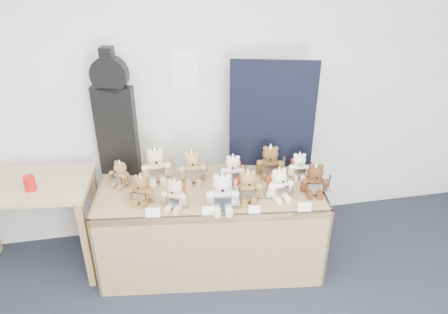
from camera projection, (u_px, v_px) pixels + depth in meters
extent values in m
plane|color=silver|center=(166.00, 85.00, 3.39)|extent=(6.00, 0.00, 6.00)
cube|color=white|center=(185.00, 71.00, 3.36)|extent=(0.21, 0.00, 0.30)
cube|color=olive|center=(210.00, 191.00, 3.29)|extent=(1.77, 0.91, 0.06)
cube|color=olive|center=(213.00, 255.00, 3.15)|extent=(1.68, 0.23, 0.71)
cube|color=olive|center=(104.00, 230.00, 3.40)|extent=(0.11, 0.70, 0.71)
cube|color=olive|center=(315.00, 221.00, 3.49)|extent=(0.11, 0.70, 0.71)
cube|color=tan|center=(23.00, 186.00, 3.17)|extent=(1.01, 0.63, 0.04)
cube|color=olive|center=(86.00, 246.00, 3.20)|extent=(0.06, 0.06, 0.76)
cube|color=olive|center=(97.00, 210.00, 3.59)|extent=(0.06, 0.06, 0.76)
cube|color=black|center=(117.00, 131.00, 3.31)|extent=(0.32, 0.17, 0.72)
cylinder|color=black|center=(109.00, 74.00, 3.09)|extent=(0.28, 0.16, 0.27)
cube|color=black|center=(107.00, 60.00, 3.04)|extent=(0.11, 0.10, 0.18)
cube|color=black|center=(272.00, 116.00, 3.37)|extent=(0.64, 0.19, 0.88)
cylinder|color=red|center=(30.00, 183.00, 3.07)|extent=(0.08, 0.08, 0.11)
ellipsoid|color=brown|center=(142.00, 194.00, 3.10)|extent=(0.18, 0.17, 0.14)
sphere|color=brown|center=(141.00, 182.00, 3.05)|extent=(0.10, 0.10, 0.10)
cylinder|color=brown|center=(139.00, 187.00, 3.02)|extent=(0.05, 0.04, 0.04)
sphere|color=black|center=(138.00, 188.00, 3.00)|extent=(0.02, 0.02, 0.02)
sphere|color=brown|center=(136.00, 177.00, 3.04)|extent=(0.03, 0.03, 0.03)
sphere|color=brown|center=(145.00, 178.00, 3.03)|extent=(0.03, 0.03, 0.03)
cylinder|color=brown|center=(132.00, 193.00, 3.09)|extent=(0.07, 0.09, 0.11)
cylinder|color=brown|center=(150.00, 195.00, 3.07)|extent=(0.07, 0.09, 0.11)
cylinder|color=brown|center=(136.00, 202.00, 3.08)|extent=(0.07, 0.10, 0.04)
cylinder|color=brown|center=(145.00, 203.00, 3.07)|extent=(0.07, 0.10, 0.04)
cube|color=silver|center=(139.00, 198.00, 3.05)|extent=(0.09, 0.05, 0.08)
cone|color=silver|center=(140.00, 177.00, 3.03)|extent=(0.09, 0.09, 0.07)
cube|color=silver|center=(152.00, 194.00, 3.05)|extent=(0.02, 0.04, 0.15)
cube|color=silver|center=(153.00, 201.00, 3.07)|extent=(0.04, 0.02, 0.01)
ellipsoid|color=beige|center=(176.00, 199.00, 3.04)|extent=(0.18, 0.17, 0.15)
sphere|color=beige|center=(175.00, 187.00, 3.00)|extent=(0.11, 0.11, 0.11)
cylinder|color=beige|center=(173.00, 191.00, 2.96)|extent=(0.05, 0.04, 0.04)
sphere|color=black|center=(172.00, 193.00, 2.95)|extent=(0.02, 0.02, 0.02)
sphere|color=beige|center=(170.00, 181.00, 2.99)|extent=(0.03, 0.03, 0.03)
sphere|color=beige|center=(179.00, 182.00, 2.97)|extent=(0.03, 0.03, 0.03)
cylinder|color=beige|center=(165.00, 198.00, 3.04)|extent=(0.07, 0.09, 0.11)
cylinder|color=beige|center=(184.00, 201.00, 3.01)|extent=(0.07, 0.09, 0.11)
cylinder|color=beige|center=(169.00, 207.00, 3.03)|extent=(0.08, 0.10, 0.04)
cylinder|color=beige|center=(178.00, 208.00, 3.01)|extent=(0.08, 0.10, 0.04)
cube|color=silver|center=(173.00, 203.00, 2.99)|extent=(0.09, 0.06, 0.08)
cone|color=silver|center=(175.00, 181.00, 2.98)|extent=(0.09, 0.09, 0.07)
cube|color=silver|center=(186.00, 199.00, 2.99)|extent=(0.03, 0.04, 0.15)
cube|color=silver|center=(187.00, 206.00, 3.01)|extent=(0.04, 0.02, 0.01)
cube|color=#B72B14|center=(178.00, 193.00, 3.09)|extent=(0.12, 0.07, 0.13)
ellipsoid|color=silver|center=(222.00, 198.00, 3.02)|extent=(0.20, 0.18, 0.18)
sphere|color=silver|center=(222.00, 183.00, 2.96)|extent=(0.13, 0.13, 0.13)
cylinder|color=silver|center=(223.00, 189.00, 2.92)|extent=(0.06, 0.04, 0.06)
sphere|color=black|center=(223.00, 191.00, 2.90)|extent=(0.02, 0.02, 0.02)
sphere|color=silver|center=(216.00, 177.00, 2.94)|extent=(0.04, 0.04, 0.04)
sphere|color=silver|center=(229.00, 176.00, 2.94)|extent=(0.04, 0.04, 0.04)
cylinder|color=silver|center=(210.00, 199.00, 2.99)|extent=(0.06, 0.11, 0.14)
cylinder|color=silver|center=(235.00, 198.00, 3.00)|extent=(0.06, 0.11, 0.14)
cylinder|color=silver|center=(217.00, 210.00, 2.99)|extent=(0.07, 0.13, 0.05)
cylinder|color=silver|center=(229.00, 209.00, 2.99)|extent=(0.07, 0.13, 0.05)
cube|color=silver|center=(223.00, 203.00, 2.96)|extent=(0.12, 0.04, 0.10)
cone|color=silver|center=(222.00, 176.00, 2.94)|extent=(0.11, 0.11, 0.09)
cube|color=silver|center=(239.00, 196.00, 2.98)|extent=(0.02, 0.05, 0.19)
cube|color=silver|center=(239.00, 205.00, 3.01)|extent=(0.06, 0.01, 0.01)
ellipsoid|color=olive|center=(247.00, 191.00, 3.12)|extent=(0.17, 0.14, 0.16)
sphere|color=olive|center=(248.00, 179.00, 3.06)|extent=(0.12, 0.12, 0.12)
cylinder|color=olive|center=(249.00, 183.00, 3.03)|extent=(0.05, 0.03, 0.05)
sphere|color=black|center=(250.00, 185.00, 3.01)|extent=(0.02, 0.02, 0.02)
sphere|color=olive|center=(243.00, 174.00, 3.04)|extent=(0.04, 0.04, 0.04)
sphere|color=olive|center=(253.00, 173.00, 3.05)|extent=(0.04, 0.04, 0.04)
cylinder|color=olive|center=(237.00, 193.00, 3.09)|extent=(0.05, 0.09, 0.12)
cylinder|color=olive|center=(258.00, 191.00, 3.10)|extent=(0.05, 0.09, 0.12)
cylinder|color=olive|center=(244.00, 201.00, 3.08)|extent=(0.05, 0.11, 0.05)
cylinder|color=olive|center=(254.00, 201.00, 3.09)|extent=(0.05, 0.11, 0.05)
cube|color=silver|center=(249.00, 196.00, 3.06)|extent=(0.10, 0.02, 0.09)
cone|color=silver|center=(248.00, 173.00, 3.04)|extent=(0.10, 0.10, 0.08)
cube|color=silver|center=(262.00, 189.00, 3.08)|extent=(0.01, 0.04, 0.17)
cube|color=silver|center=(262.00, 196.00, 3.12)|extent=(0.05, 0.01, 0.01)
cube|color=#B72B14|center=(246.00, 185.00, 3.16)|extent=(0.13, 0.04, 0.14)
ellipsoid|color=white|center=(278.00, 189.00, 3.15)|extent=(0.18, 0.16, 0.15)
sphere|color=white|center=(279.00, 176.00, 3.10)|extent=(0.11, 0.11, 0.11)
cylinder|color=white|center=(282.00, 181.00, 3.06)|extent=(0.05, 0.03, 0.05)
sphere|color=black|center=(283.00, 182.00, 3.05)|extent=(0.02, 0.02, 0.02)
sphere|color=white|center=(275.00, 172.00, 3.07)|extent=(0.04, 0.04, 0.04)
sphere|color=white|center=(284.00, 170.00, 3.09)|extent=(0.04, 0.04, 0.04)
cylinder|color=white|center=(270.00, 191.00, 3.11)|extent=(0.06, 0.09, 0.12)
cylinder|color=white|center=(289.00, 187.00, 3.15)|extent=(0.06, 0.09, 0.12)
cylinder|color=white|center=(277.00, 199.00, 3.12)|extent=(0.06, 0.11, 0.05)
cylinder|color=white|center=(286.00, 197.00, 3.14)|extent=(0.06, 0.11, 0.05)
cube|color=silver|center=(282.00, 192.00, 3.10)|extent=(0.10, 0.03, 0.09)
cone|color=silver|center=(279.00, 171.00, 3.08)|extent=(0.10, 0.10, 0.07)
cube|color=silver|center=(292.00, 185.00, 3.14)|extent=(0.02, 0.04, 0.16)
cube|color=silver|center=(292.00, 192.00, 3.17)|extent=(0.05, 0.01, 0.01)
cube|color=#B72B14|center=(275.00, 183.00, 3.19)|extent=(0.13, 0.05, 0.14)
ellipsoid|color=#52311C|center=(314.00, 185.00, 3.19)|extent=(0.18, 0.17, 0.16)
sphere|color=#52311C|center=(315.00, 172.00, 3.14)|extent=(0.12, 0.12, 0.12)
cylinder|color=#52311C|center=(316.00, 177.00, 3.10)|extent=(0.05, 0.04, 0.05)
sphere|color=black|center=(317.00, 178.00, 3.09)|extent=(0.02, 0.02, 0.02)
sphere|color=#52311C|center=(311.00, 167.00, 3.12)|extent=(0.04, 0.04, 0.04)
sphere|color=#52311C|center=(321.00, 167.00, 3.12)|extent=(0.04, 0.04, 0.04)
cylinder|color=#52311C|center=(304.00, 185.00, 3.17)|extent=(0.06, 0.10, 0.12)
cylinder|color=#52311C|center=(325.00, 185.00, 3.17)|extent=(0.06, 0.10, 0.12)
cylinder|color=#52311C|center=(309.00, 194.00, 3.17)|extent=(0.07, 0.11, 0.05)
cylinder|color=#52311C|center=(319.00, 194.00, 3.17)|extent=(0.07, 0.11, 0.05)
cube|color=silver|center=(315.00, 189.00, 3.14)|extent=(0.10, 0.04, 0.09)
cone|color=silver|center=(316.00, 166.00, 3.12)|extent=(0.10, 0.10, 0.08)
cube|color=silver|center=(329.00, 183.00, 3.15)|extent=(0.02, 0.04, 0.17)
cube|color=silver|center=(328.00, 191.00, 3.18)|extent=(0.05, 0.02, 0.01)
ellipsoid|color=beige|center=(156.00, 170.00, 3.36)|extent=(0.19, 0.16, 0.18)
sphere|color=beige|center=(155.00, 157.00, 3.30)|extent=(0.13, 0.13, 0.13)
cylinder|color=beige|center=(156.00, 161.00, 3.25)|extent=(0.06, 0.03, 0.06)
sphere|color=black|center=(156.00, 163.00, 3.24)|extent=(0.02, 0.02, 0.02)
sphere|color=beige|center=(149.00, 151.00, 3.26)|extent=(0.04, 0.04, 0.04)
sphere|color=beige|center=(160.00, 150.00, 3.28)|extent=(0.04, 0.04, 0.04)
cylinder|color=beige|center=(145.00, 172.00, 3.31)|extent=(0.06, 0.10, 0.14)
cylinder|color=beige|center=(168.00, 170.00, 3.35)|extent=(0.06, 0.10, 0.14)
cylinder|color=beige|center=(152.00, 181.00, 3.32)|extent=(0.06, 0.12, 0.05)
cylinder|color=beige|center=(163.00, 180.00, 3.33)|extent=(0.06, 0.12, 0.05)
cube|color=silver|center=(157.00, 174.00, 3.29)|extent=(0.12, 0.03, 0.10)
cone|color=silver|center=(155.00, 150.00, 3.27)|extent=(0.11, 0.11, 0.09)
cube|color=silver|center=(171.00, 167.00, 3.33)|extent=(0.02, 0.05, 0.19)
cube|color=silver|center=(172.00, 175.00, 3.36)|extent=(0.05, 0.01, 0.01)
ellipsoid|color=tan|center=(192.00, 172.00, 3.34)|extent=(0.17, 0.15, 0.17)
sphere|color=tan|center=(192.00, 159.00, 3.29)|extent=(0.12, 0.12, 0.12)
cylinder|color=tan|center=(193.00, 163.00, 3.25)|extent=(0.05, 0.03, 0.05)
sphere|color=black|center=(193.00, 165.00, 3.23)|extent=(0.02, 0.02, 0.02)
sphere|color=tan|center=(186.00, 154.00, 3.26)|extent=(0.04, 0.04, 0.04)
sphere|color=tan|center=(197.00, 153.00, 3.27)|extent=(0.04, 0.04, 0.04)
cylinder|color=tan|center=(182.00, 173.00, 3.31)|extent=(0.05, 0.09, 0.13)
cylinder|color=tan|center=(203.00, 171.00, 3.33)|extent=(0.05, 0.09, 0.13)
cylinder|color=tan|center=(188.00, 182.00, 3.31)|extent=(0.05, 0.11, 0.05)
cylinder|color=tan|center=(198.00, 181.00, 3.32)|extent=(0.05, 0.11, 0.05)
cube|color=silver|center=(193.00, 176.00, 3.28)|extent=(0.11, 0.02, 0.09)
cone|color=silver|center=(192.00, 153.00, 3.26)|extent=(0.11, 0.11, 0.08)
cube|color=silver|center=(207.00, 169.00, 3.31)|extent=(0.01, 0.04, 0.18)
cube|color=silver|center=(207.00, 177.00, 3.35)|extent=(0.05, 0.01, 0.01)
ellipsoid|color=white|center=(233.00, 174.00, 3.33)|extent=(0.17, 0.16, 0.15)
sphere|color=white|center=(233.00, 163.00, 3.29)|extent=(0.11, 0.11, 0.11)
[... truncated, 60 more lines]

